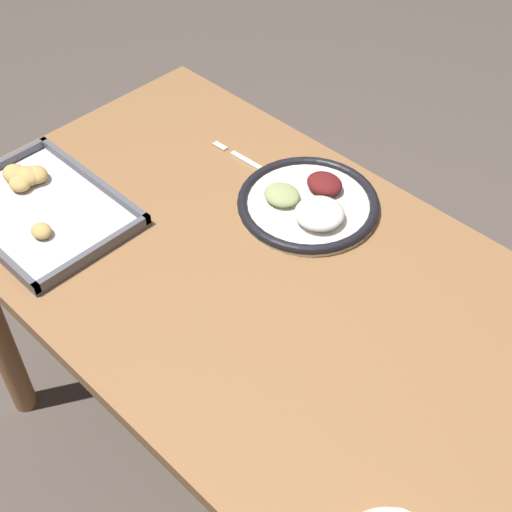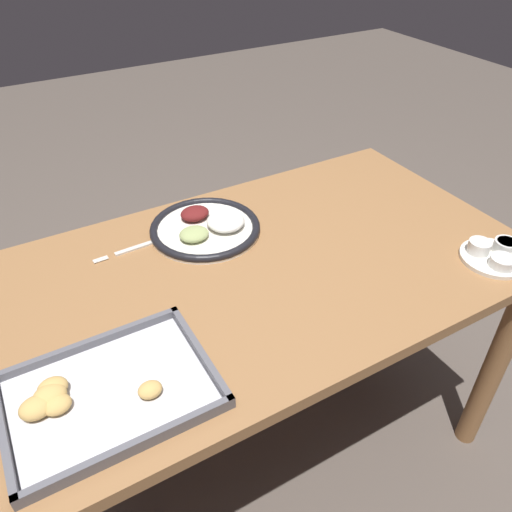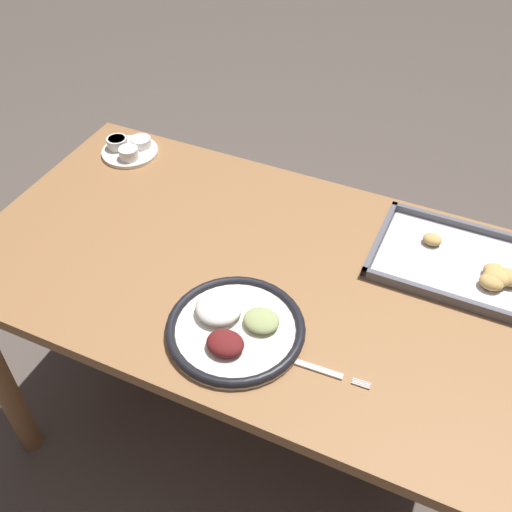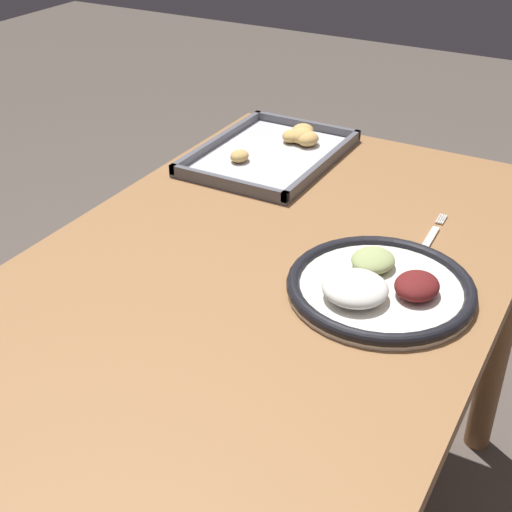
{
  "view_description": "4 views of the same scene",
  "coord_description": "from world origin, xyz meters",
  "views": [
    {
      "loc": [
        -0.6,
        0.63,
        1.65
      ],
      "look_at": [
        0.02,
        0.0,
        0.74
      ],
      "focal_mm": 50.0,
      "sensor_mm": 36.0,
      "label": 1
    },
    {
      "loc": [
        0.46,
        0.78,
        1.43
      ],
      "look_at": [
        0.02,
        0.0,
        0.74
      ],
      "focal_mm": 35.0,
      "sensor_mm": 36.0,
      "label": 2
    },
    {
      "loc": [
        0.41,
        -0.85,
        1.65
      ],
      "look_at": [
        0.02,
        0.0,
        0.74
      ],
      "focal_mm": 42.0,
      "sensor_mm": 36.0,
      "label": 3
    },
    {
      "loc": [
        -0.79,
        -0.45,
        1.31
      ],
      "look_at": [
        0.02,
        0.0,
        0.74
      ],
      "focal_mm": 50.0,
      "sensor_mm": 36.0,
      "label": 4
    }
  ],
  "objects": [
    {
      "name": "ground_plane",
      "position": [
        0.0,
        0.0,
        0.0
      ],
      "size": [
        8.0,
        8.0,
        0.0
      ],
      "primitive_type": "plane",
      "color": "#564C44"
    },
    {
      "name": "dining_table",
      "position": [
        0.0,
        0.0,
        0.6
      ],
      "size": [
        1.25,
        0.72,
        0.71
      ],
      "color": "olive",
      "rests_on": "ground_plane"
    },
    {
      "name": "dinner_plate",
      "position": [
        0.06,
        -0.19,
        0.73
      ],
      "size": [
        0.28,
        0.28,
        0.05
      ],
      "color": "white",
      "rests_on": "dining_table"
    },
    {
      "name": "fork",
      "position": [
        0.23,
        -0.2,
        0.71
      ],
      "size": [
        0.2,
        0.02,
        0.0
      ],
      "rotation": [
        0.0,
        0.0,
        0.04
      ],
      "color": "silver",
      "rests_on": "dining_table"
    },
    {
      "name": "baking_tray",
      "position": [
        0.43,
        0.18,
        0.72
      ],
      "size": [
        0.35,
        0.26,
        0.04
      ],
      "color": "#595960",
      "rests_on": "dining_table"
    }
  ]
}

